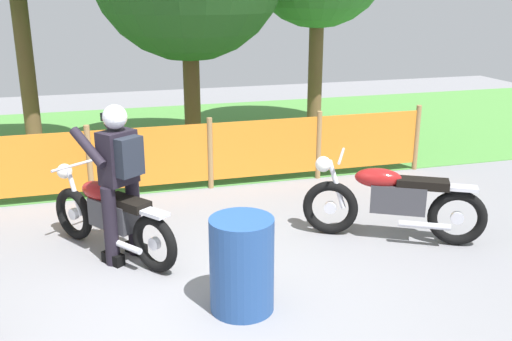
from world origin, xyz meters
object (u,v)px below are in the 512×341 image
at_px(motorcycle_trailing, 110,215).
at_px(motorcycle_lead, 392,200).
at_px(rider_trailing, 120,175).
at_px(oil_drum, 242,265).

bearing_deg(motorcycle_trailing, motorcycle_lead, -135.64).
height_order(motorcycle_lead, rider_trailing, rider_trailing).
relative_size(motorcycle_lead, rider_trailing, 1.11).
xyz_separation_m(motorcycle_trailing, oil_drum, (1.09, -1.51, -0.01)).
height_order(motorcycle_lead, motorcycle_trailing, motorcycle_lead).
distance_m(motorcycle_lead, rider_trailing, 3.06).
bearing_deg(oil_drum, motorcycle_lead, 26.40).
xyz_separation_m(motorcycle_lead, motorcycle_trailing, (-3.13, 0.49, -0.03)).
bearing_deg(rider_trailing, oil_drum, 178.84).
distance_m(rider_trailing, oil_drum, 1.72).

